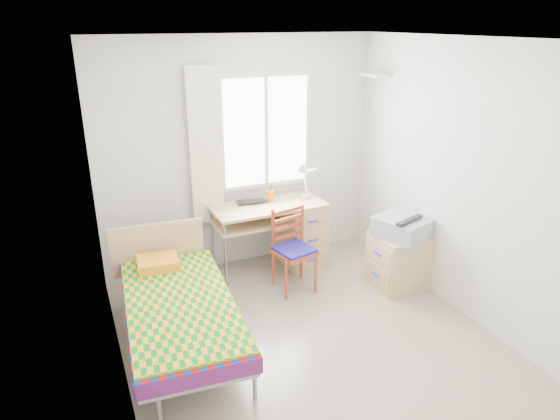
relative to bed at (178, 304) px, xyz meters
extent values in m
plane|color=#BCAD93|center=(1.09, -0.39, -0.41)|extent=(3.50, 3.50, 0.00)
plane|color=white|center=(1.09, -0.39, 2.19)|extent=(3.50, 3.50, 0.00)
plane|color=silver|center=(1.09, 1.36, 0.89)|extent=(3.20, 0.00, 3.20)
plane|color=silver|center=(-0.51, -0.39, 0.89)|extent=(0.00, 3.50, 3.50)
plane|color=silver|center=(2.69, -0.39, 0.89)|extent=(0.00, 3.50, 3.50)
cube|color=white|center=(1.39, 1.34, 1.14)|extent=(1.10, 0.04, 1.30)
cube|color=white|center=(1.39, 1.33, 1.14)|extent=(1.00, 0.02, 1.20)
cube|color=white|center=(1.39, 1.32, 1.14)|extent=(0.04, 0.02, 1.20)
cube|color=white|center=(0.67, 1.29, 1.04)|extent=(0.35, 0.05, 1.70)
cube|color=white|center=(2.58, 1.01, 1.74)|extent=(0.20, 0.32, 0.03)
cube|color=#9799A0|center=(0.00, -0.07, -0.08)|extent=(1.00, 1.98, 0.06)
cube|color=#B20B14|center=(0.00, -0.07, 0.00)|extent=(1.05, 2.00, 0.13)
cube|color=#E6AA10|center=(0.00, -0.09, 0.07)|extent=(1.02, 1.88, 0.03)
cube|color=tan|center=(0.00, 0.86, 0.17)|extent=(0.92, 0.12, 0.53)
cube|color=#FFAB1C|center=(-0.05, 0.59, 0.13)|extent=(0.41, 0.35, 0.10)
cylinder|color=#9799A0|center=(-0.36, -0.93, -0.25)|extent=(0.04, 0.04, 0.31)
cylinder|color=#9799A0|center=(0.36, 0.79, -0.25)|extent=(0.04, 0.04, 0.31)
cube|color=tan|center=(1.28, 1.02, 0.37)|extent=(1.28, 0.60, 0.03)
cube|color=#DABB70|center=(1.69, 1.02, -0.02)|extent=(0.45, 0.57, 0.76)
cube|color=#DABB70|center=(1.05, 1.02, 0.21)|extent=(0.78, 0.55, 0.02)
cylinder|color=#9799A0|center=(0.69, 0.78, -0.02)|extent=(0.03, 0.03, 0.76)
cylinder|color=#9799A0|center=(0.69, 1.26, -0.02)|extent=(0.03, 0.03, 0.76)
cube|color=#9D3C1E|center=(1.35, 0.48, 0.02)|extent=(0.46, 0.46, 0.04)
cube|color=navy|center=(1.35, 0.48, 0.05)|extent=(0.43, 0.43, 0.04)
cube|color=#9D3C1E|center=(1.35, 0.65, 0.29)|extent=(0.34, 0.10, 0.38)
cylinder|color=#9D3C1E|center=(1.18, 0.31, -0.19)|extent=(0.03, 0.03, 0.43)
cylinder|color=#9D3C1E|center=(1.53, 0.65, 0.03)|extent=(0.04, 0.04, 0.88)
cube|color=#DABB70|center=(2.42, 0.10, -0.11)|extent=(0.55, 0.49, 0.60)
cube|color=tan|center=(2.15, 0.10, 0.03)|extent=(0.01, 0.45, 0.22)
cube|color=tan|center=(2.15, 0.10, -0.22)|extent=(0.01, 0.45, 0.22)
cube|color=#9FA2A7|center=(2.39, 0.06, 0.29)|extent=(0.57, 0.62, 0.21)
cube|color=black|center=(2.39, 0.06, 0.40)|extent=(0.46, 0.50, 0.02)
imported|color=black|center=(1.12, 1.10, 0.40)|extent=(0.36, 0.25, 0.03)
cylinder|color=#FFAB1C|center=(1.35, 1.14, 0.44)|extent=(0.10, 0.10, 0.12)
cylinder|color=white|center=(1.77, 1.07, 0.40)|extent=(0.12, 0.12, 0.03)
cylinder|color=white|center=(1.77, 1.07, 0.57)|extent=(0.02, 0.13, 0.31)
cylinder|color=white|center=(1.75, 0.99, 0.73)|extent=(0.14, 0.27, 0.12)
cone|color=white|center=(1.67, 0.89, 0.77)|extent=(0.16, 0.18, 0.15)
imported|color=gray|center=(1.04, 1.04, 0.18)|extent=(0.24, 0.28, 0.02)
camera|label=1|loc=(-0.69, -3.82, 2.33)|focal=32.00mm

